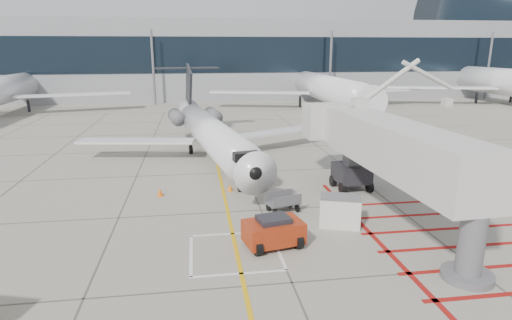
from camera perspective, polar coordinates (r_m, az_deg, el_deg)
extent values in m
plane|color=gray|center=(21.33, 2.36, -10.60)|extent=(260.00, 260.00, 0.00)
cone|color=#E25F0B|center=(27.86, -12.68, -4.17)|extent=(0.39, 0.39, 0.55)
cone|color=orange|center=(28.19, -3.48, -3.68)|extent=(0.34, 0.34, 0.47)
cube|color=gray|center=(90.01, 0.45, 13.34)|extent=(180.00, 28.00, 14.00)
cube|color=black|center=(76.13, 2.10, 13.84)|extent=(180.00, 0.10, 6.00)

